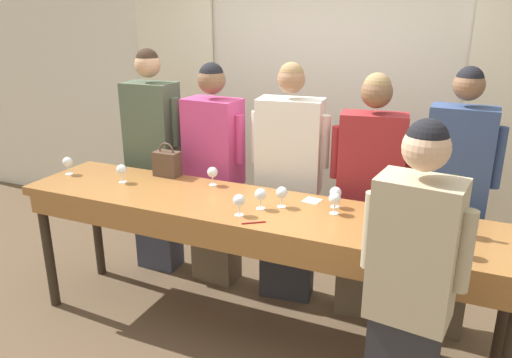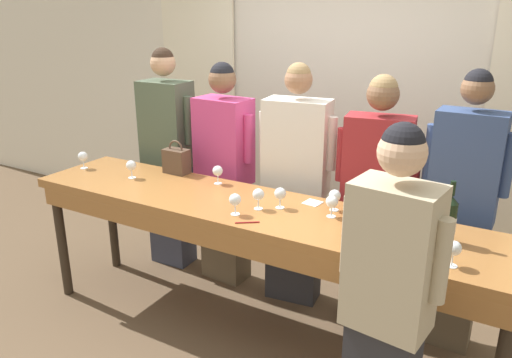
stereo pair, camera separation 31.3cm
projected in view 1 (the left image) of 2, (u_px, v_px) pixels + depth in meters
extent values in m
plane|color=brown|center=(252.00, 334.00, 3.43)|extent=(18.00, 18.00, 0.00)
cube|color=silver|center=(328.00, 95.00, 4.40)|extent=(12.00, 0.06, 2.80)
cube|color=#EFE5C6|center=(177.00, 92.00, 4.95)|extent=(0.83, 0.03, 2.69)
cube|color=#9E6633|center=(252.00, 209.00, 3.13)|extent=(3.18, 0.67, 0.06)
cube|color=#9E6633|center=(229.00, 243.00, 2.88)|extent=(3.06, 0.03, 0.12)
cylinder|color=#2D2319|center=(48.00, 251.00, 3.64)|extent=(0.07, 0.07, 0.90)
cylinder|color=#2D2319|center=(97.00, 224.00, 4.09)|extent=(0.07, 0.07, 0.90)
cylinder|color=#2D2319|center=(505.00, 309.00, 2.93)|extent=(0.07, 0.07, 0.90)
cylinder|color=black|center=(451.00, 215.00, 2.69)|extent=(0.08, 0.08, 0.22)
cone|color=black|center=(454.00, 192.00, 2.65)|extent=(0.08, 0.08, 0.04)
cylinder|color=black|center=(456.00, 181.00, 2.63)|extent=(0.03, 0.03, 0.08)
cylinder|color=white|center=(451.00, 216.00, 2.69)|extent=(0.08, 0.08, 0.09)
cube|color=brown|center=(167.00, 164.00, 3.64)|extent=(0.19, 0.11, 0.18)
torus|color=brown|center=(166.00, 151.00, 3.61)|extent=(0.13, 0.01, 0.13)
cylinder|color=white|center=(123.00, 182.00, 3.52)|extent=(0.06, 0.06, 0.00)
cylinder|color=white|center=(122.00, 178.00, 3.51)|extent=(0.01, 0.01, 0.06)
sphere|color=white|center=(122.00, 170.00, 3.49)|extent=(0.07, 0.07, 0.07)
sphere|color=maroon|center=(122.00, 171.00, 3.49)|extent=(0.05, 0.05, 0.05)
cylinder|color=white|center=(213.00, 185.00, 3.47)|extent=(0.06, 0.06, 0.00)
cylinder|color=white|center=(213.00, 180.00, 3.46)|extent=(0.01, 0.01, 0.06)
sphere|color=white|center=(212.00, 172.00, 3.44)|extent=(0.07, 0.07, 0.07)
cylinder|color=white|center=(69.00, 174.00, 3.70)|extent=(0.06, 0.06, 0.00)
cylinder|color=white|center=(68.00, 170.00, 3.68)|extent=(0.01, 0.01, 0.06)
sphere|color=white|center=(67.00, 162.00, 3.66)|extent=(0.07, 0.07, 0.07)
cylinder|color=white|center=(461.00, 256.00, 2.47)|extent=(0.06, 0.06, 0.00)
cylinder|color=white|center=(461.00, 250.00, 2.46)|extent=(0.01, 0.01, 0.06)
sphere|color=white|center=(463.00, 239.00, 2.44)|extent=(0.07, 0.07, 0.07)
cylinder|color=white|center=(261.00, 208.00, 3.06)|extent=(0.06, 0.06, 0.00)
cylinder|color=white|center=(261.00, 204.00, 3.05)|extent=(0.01, 0.01, 0.06)
sphere|color=white|center=(261.00, 194.00, 3.03)|extent=(0.07, 0.07, 0.07)
sphere|color=maroon|center=(261.00, 196.00, 3.03)|extent=(0.05, 0.05, 0.05)
cylinder|color=white|center=(239.00, 215.00, 2.96)|extent=(0.06, 0.06, 0.00)
cylinder|color=white|center=(239.00, 210.00, 2.95)|extent=(0.01, 0.01, 0.06)
sphere|color=white|center=(239.00, 200.00, 2.93)|extent=(0.07, 0.07, 0.07)
sphere|color=maroon|center=(239.00, 202.00, 2.93)|extent=(0.05, 0.05, 0.05)
cylinder|color=white|center=(335.00, 207.00, 3.08)|extent=(0.06, 0.06, 0.00)
cylinder|color=white|center=(335.00, 202.00, 3.07)|extent=(0.01, 0.01, 0.06)
sphere|color=white|center=(336.00, 193.00, 3.05)|extent=(0.07, 0.07, 0.07)
sphere|color=maroon|center=(336.00, 194.00, 3.06)|extent=(0.05, 0.05, 0.05)
cylinder|color=white|center=(334.00, 213.00, 2.99)|extent=(0.06, 0.06, 0.00)
cylinder|color=white|center=(334.00, 208.00, 2.98)|extent=(0.01, 0.01, 0.06)
sphere|color=white|center=(335.00, 199.00, 2.96)|extent=(0.07, 0.07, 0.07)
cylinder|color=white|center=(282.00, 207.00, 3.09)|extent=(0.06, 0.06, 0.00)
cylinder|color=white|center=(282.00, 202.00, 3.08)|extent=(0.01, 0.01, 0.06)
sphere|color=white|center=(282.00, 192.00, 3.06)|extent=(0.07, 0.07, 0.07)
sphere|color=maroon|center=(282.00, 194.00, 3.06)|extent=(0.05, 0.05, 0.05)
cube|color=white|center=(312.00, 201.00, 3.18)|extent=(0.12, 0.12, 0.00)
cylinder|color=maroon|center=(254.00, 223.00, 2.85)|extent=(0.12, 0.09, 0.01)
cube|color=#383D51|center=(158.00, 218.00, 4.23)|extent=(0.34, 0.23, 0.88)
cube|color=#4C5B47|center=(152.00, 127.00, 3.97)|extent=(0.41, 0.27, 0.70)
sphere|color=tan|center=(148.00, 64.00, 3.82)|extent=(0.20, 0.20, 0.20)
sphere|color=#332319|center=(147.00, 60.00, 3.80)|extent=(0.18, 0.18, 0.18)
cylinder|color=#4C5B47|center=(175.00, 122.00, 3.88)|extent=(0.07, 0.07, 0.38)
cylinder|color=#4C5B47|center=(128.00, 118.00, 4.03)|extent=(0.07, 0.07, 0.38)
cube|color=brown|center=(216.00, 232.00, 4.03)|extent=(0.37, 0.24, 0.83)
cube|color=#C63D7A|center=(213.00, 142.00, 3.79)|extent=(0.43, 0.28, 0.66)
sphere|color=brown|center=(211.00, 80.00, 3.63)|extent=(0.21, 0.21, 0.21)
sphere|color=black|center=(211.00, 75.00, 3.62)|extent=(0.18, 0.18, 0.18)
cylinder|color=#C63D7A|center=(239.00, 139.00, 3.67)|extent=(0.07, 0.07, 0.36)
cylinder|color=#C63D7A|center=(188.00, 132.00, 3.87)|extent=(0.07, 0.07, 0.36)
cube|color=#28282D|center=(287.00, 244.00, 3.79)|extent=(0.41, 0.25, 0.86)
cube|color=silver|center=(290.00, 146.00, 3.54)|extent=(0.48, 0.30, 0.68)
sphere|color=#9E7051|center=(291.00, 79.00, 3.39)|extent=(0.19, 0.19, 0.19)
sphere|color=#93754C|center=(291.00, 74.00, 3.38)|extent=(0.17, 0.17, 0.17)
cylinder|color=silver|center=(325.00, 142.00, 3.45)|extent=(0.08, 0.08, 0.37)
cylinder|color=silver|center=(256.00, 137.00, 3.59)|extent=(0.08, 0.08, 0.37)
cube|color=brown|center=(364.00, 261.00, 3.57)|extent=(0.39, 0.24, 0.83)
cube|color=maroon|center=(371.00, 162.00, 3.33)|extent=(0.46, 0.29, 0.65)
sphere|color=brown|center=(377.00, 92.00, 3.18)|extent=(0.20, 0.20, 0.20)
sphere|color=#93754C|center=(377.00, 87.00, 3.17)|extent=(0.18, 0.18, 0.18)
cylinder|color=maroon|center=(409.00, 157.00, 3.26)|extent=(0.08, 0.08, 0.36)
cylinder|color=maroon|center=(336.00, 152.00, 3.37)|extent=(0.08, 0.08, 0.36)
cube|color=brown|center=(443.00, 273.00, 3.36)|extent=(0.34, 0.19, 0.87)
cube|color=#334775|center=(459.00, 162.00, 3.11)|extent=(0.40, 0.23, 0.69)
sphere|color=brown|center=(469.00, 85.00, 2.95)|extent=(0.18, 0.18, 0.18)
sphere|color=black|center=(470.00, 80.00, 2.94)|extent=(0.16, 0.16, 0.16)
cylinder|color=#334775|center=(498.00, 158.00, 3.00)|extent=(0.07, 0.07, 0.38)
cylinder|color=#334775|center=(423.00, 150.00, 3.17)|extent=(0.07, 0.07, 0.38)
cube|color=tan|center=(414.00, 251.00, 2.13)|extent=(0.38, 0.28, 0.65)
sphere|color=#DBAD89|center=(426.00, 148.00, 1.98)|extent=(0.19, 0.19, 0.19)
sphere|color=black|center=(427.00, 140.00, 1.97)|extent=(0.17, 0.17, 0.17)
cylinder|color=tan|center=(371.00, 230.00, 2.21)|extent=(0.08, 0.08, 0.36)
cylinder|color=tan|center=(465.00, 251.00, 2.02)|extent=(0.08, 0.08, 0.36)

